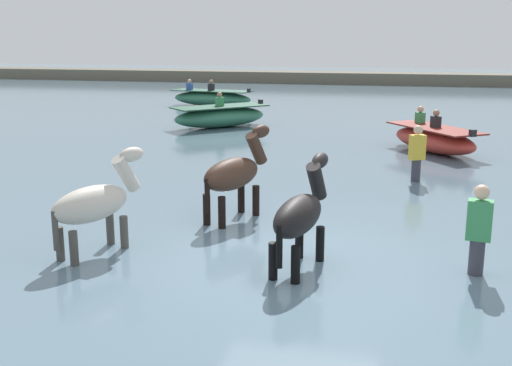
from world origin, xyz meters
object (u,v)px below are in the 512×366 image
(boat_mid_channel, at_px, (220,116))
(person_spectator_far, at_px, (478,241))
(horse_lead_dark_bay, at_px, (234,176))
(person_wading_close, at_px, (416,160))
(horse_trailing_pinto, at_px, (95,206))
(horse_flank_black, at_px, (300,218))
(boat_mid_outer, at_px, (212,98))
(boat_far_inshore, at_px, (434,139))

(boat_mid_channel, xyz_separation_m, person_spectator_far, (7.22, -12.58, 0.11))
(horse_lead_dark_bay, distance_m, person_wading_close, 4.86)
(boat_mid_channel, relative_size, person_spectator_far, 2.05)
(horse_trailing_pinto, height_order, horse_flank_black, horse_flank_black)
(horse_lead_dark_bay, bearing_deg, person_wading_close, 49.91)
(person_spectator_far, bearing_deg, horse_flank_black, -172.73)
(boat_mid_channel, bearing_deg, boat_mid_outer, 109.49)
(boat_mid_outer, bearing_deg, boat_far_inshore, -45.87)
(boat_mid_channel, bearing_deg, horse_trailing_pinto, -81.75)
(boat_mid_channel, height_order, person_spectator_far, person_spectator_far)
(horse_lead_dark_bay, distance_m, boat_mid_outer, 17.99)
(boat_mid_outer, bearing_deg, horse_flank_black, -69.66)
(boat_mid_channel, bearing_deg, boat_far_inshore, -24.84)
(boat_far_inshore, xyz_separation_m, boat_mid_outer, (-9.28, 9.56, 0.01))
(horse_lead_dark_bay, xyz_separation_m, boat_mid_outer, (-5.63, 17.08, -0.41))
(person_wading_close, bearing_deg, boat_mid_channel, 132.68)
(horse_trailing_pinto, distance_m, horse_flank_black, 3.00)
(horse_trailing_pinto, height_order, boat_mid_outer, horse_trailing_pinto)
(boat_far_inshore, height_order, person_spectator_far, person_spectator_far)
(boat_mid_channel, bearing_deg, person_wading_close, -47.32)
(boat_mid_channel, xyz_separation_m, person_wading_close, (6.52, -7.07, 0.11))
(person_wading_close, height_order, person_spectator_far, same)
(person_wading_close, relative_size, person_spectator_far, 1.00)
(horse_lead_dark_bay, bearing_deg, person_spectator_far, -25.19)
(horse_lead_dark_bay, bearing_deg, boat_mid_outer, 108.23)
(horse_flank_black, height_order, person_spectator_far, horse_flank_black)
(horse_trailing_pinto, relative_size, boat_mid_outer, 0.48)
(boat_mid_outer, relative_size, person_wading_close, 2.39)
(boat_mid_channel, relative_size, boat_far_inshore, 1.04)
(horse_flank_black, bearing_deg, person_wading_close, 74.23)
(horse_flank_black, relative_size, boat_mid_outer, 0.48)
(horse_lead_dark_bay, relative_size, boat_mid_outer, 0.50)
(horse_flank_black, height_order, boat_mid_channel, horse_flank_black)
(horse_lead_dark_bay, distance_m, person_spectator_far, 4.24)
(horse_flank_black, relative_size, boat_mid_channel, 0.56)
(boat_far_inshore, bearing_deg, horse_lead_dark_bay, -115.91)
(person_wading_close, bearing_deg, horse_lead_dark_bay, -130.09)
(person_wading_close, bearing_deg, person_spectator_far, -82.71)
(person_spectator_far, bearing_deg, boat_mid_channel, 119.86)
(horse_trailing_pinto, height_order, person_wading_close, horse_trailing_pinto)
(horse_flank_black, height_order, person_wading_close, horse_flank_black)
(horse_lead_dark_bay, xyz_separation_m, horse_trailing_pinto, (-1.52, -2.16, -0.05))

